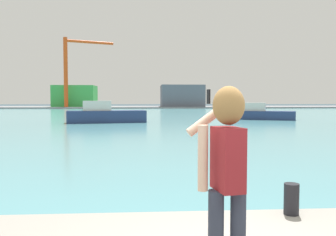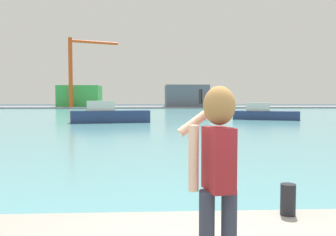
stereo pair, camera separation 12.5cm
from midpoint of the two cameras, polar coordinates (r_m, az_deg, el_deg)
name	(u,v)px [view 1 (the left image)]	position (r m, az deg, el deg)	size (l,w,h in m)	color
ground_plane	(152,114)	(53.00, -2.78, 0.63)	(220.00, 220.00, 0.00)	#334751
harbor_water	(151,114)	(54.99, -2.81, 0.73)	(140.00, 100.00, 0.02)	#599EA8
far_shore_dock	(149,107)	(94.97, -3.17, 1.81)	(140.00, 20.00, 0.35)	gray
person_photographer	(226,163)	(3.12, 8.37, -7.26)	(0.53, 0.55, 1.74)	#2D3342
harbor_bollard	(291,199)	(5.30, 18.93, -12.45)	(0.21, 0.21, 0.44)	black
boat_moored	(105,115)	(33.84, -10.38, 0.54)	(7.65, 3.26, 2.10)	navy
boat_moored_2	(260,114)	(39.85, 14.82, 0.72)	(7.31, 4.72, 1.86)	navy
warehouse_left	(75,96)	(95.31, -15.01, 3.48)	(10.66, 8.24, 5.53)	green
warehouse_right	(182,96)	(92.84, 2.24, 3.63)	(11.09, 9.92, 5.64)	slate
port_crane	(72,64)	(90.32, -15.50, 8.46)	(11.87, 5.09, 17.14)	#D84C19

